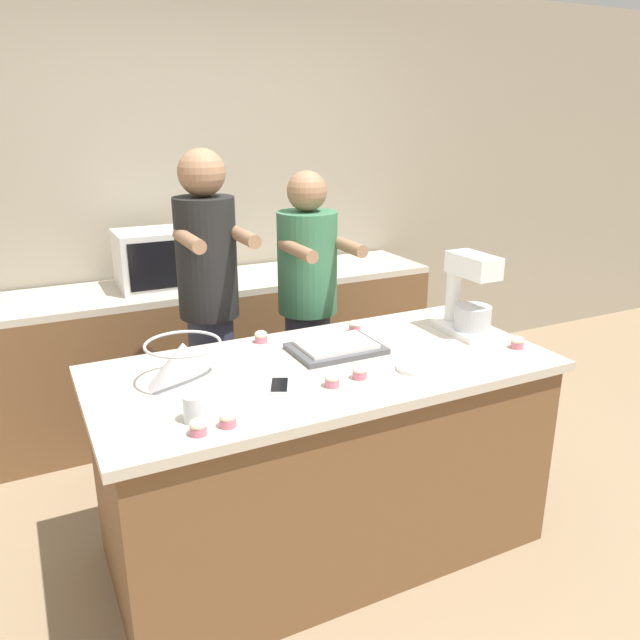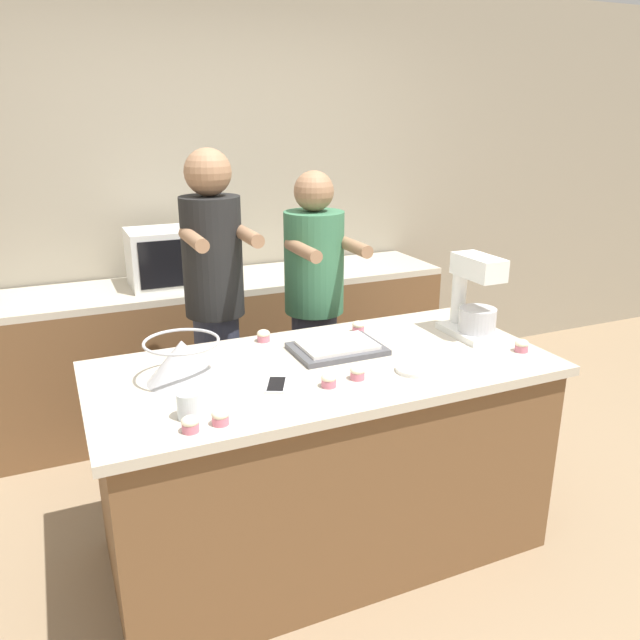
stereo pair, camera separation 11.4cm
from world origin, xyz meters
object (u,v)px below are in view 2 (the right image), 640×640
cupcake_5 (190,424)px  cupcake_6 (329,380)px  mixing_bowl (183,359)px  small_plate (415,369)px  cupcake_1 (522,345)px  cell_phone (276,385)px  drinking_glass (189,406)px  microwave_oven (171,257)px  cupcake_3 (220,417)px  cupcake_4 (358,372)px  stand_mixer (474,301)px  cupcake_2 (358,327)px  cupcake_0 (263,336)px  person_right (315,315)px  baking_tray (337,348)px  person_left (216,312)px

cupcake_5 → cupcake_6: 0.58m
mixing_bowl → cupcake_5: mixing_bowl is taller
small_plate → cupcake_6: cupcake_6 is taller
cupcake_1 → cupcake_6: same height
cell_phone → drinking_glass: drinking_glass is taller
microwave_oven → cupcake_1: microwave_oven is taller
cupcake_3 → cupcake_4: 0.61m
stand_mixer → cupcake_4: (-0.73, -0.24, -0.14)m
cupcake_3 → cupcake_2: bearing=37.0°
microwave_oven → cell_phone: (0.07, -1.62, -0.17)m
microwave_oven → cupcake_2: bearing=-61.9°
microwave_oven → small_plate: bearing=-69.7°
microwave_oven → cupcake_4: bearing=-77.2°
cupcake_6 → cupcake_0: bearing=96.6°
stand_mixer → drinking_glass: bearing=-167.9°
drinking_glass → cupcake_6: drinking_glass is taller
microwave_oven → cell_phone: microwave_oven is taller
cupcake_0 → microwave_oven: bearing=99.3°
small_plate → microwave_oven: bearing=110.3°
stand_mixer → microwave_oven: bearing=127.5°
microwave_oven → cupcake_6: (0.25, -1.71, -0.15)m
microwave_oven → cupcake_2: (0.64, -1.20, -0.15)m
cell_phone → cupcake_2: 0.71m
person_right → cupcake_5: (-0.91, -1.09, 0.07)m
person_right → cupcake_1: size_ratio=27.06×
cell_phone → cupcake_2: (0.57, 0.43, 0.02)m
cupcake_0 → cupcake_2: same height
cupcake_6 → person_right: bearing=69.7°
mixing_bowl → cell_phone: (0.31, -0.20, -0.08)m
cupcake_0 → cupcake_6: size_ratio=1.00×
cupcake_2 → cupcake_0: bearing=172.2°
mixing_bowl → baking_tray: mixing_bowl is taller
cupcake_4 → cupcake_6: bearing=-171.7°
small_plate → cupcake_0: 0.73m
mixing_bowl → cupcake_6: bearing=-29.6°
mixing_bowl → cell_phone: bearing=-32.3°
baking_tray → cupcake_6: bearing=-120.3°
baking_tray → cupcake_3: size_ratio=6.52×
mixing_bowl → cupcake_1: mixing_bowl is taller
person_left → cupcake_2: 0.73m
baking_tray → stand_mixer: bearing=-5.1°
cupcake_2 → cupcake_5: 1.15m
mixing_bowl → cupcake_1: size_ratio=4.92×
mixing_bowl → drinking_glass: size_ratio=3.14×
cupcake_2 → cupcake_3: size_ratio=1.00×
cupcake_4 → mixing_bowl: bearing=157.4°
stand_mixer → cupcake_6: stand_mixer is taller
small_plate → cupcake_0: bearing=127.8°
cupcake_3 → cupcake_6: (0.46, 0.13, 0.00)m
person_left → cupcake_0: 0.40m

